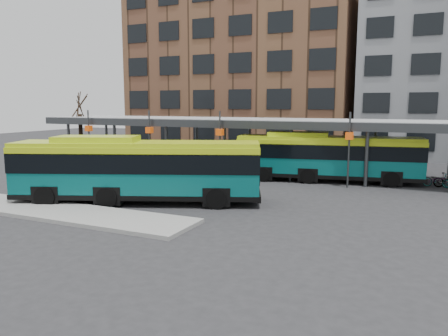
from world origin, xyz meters
TOP-DOWN VIEW (x-y plane):
  - ground at (0.00, 0.00)m, footprint 120.00×120.00m
  - boarding_island at (-5.50, -3.00)m, footprint 14.00×3.00m
  - canopy at (-0.06, 12.87)m, footprint 40.00×6.53m
  - tree at (-18.00, 12.00)m, footprint 1.64×1.64m
  - building_brick at (-10.00, 32.00)m, footprint 26.00×14.00m
  - bus_front at (-3.66, 0.60)m, footprint 13.12×7.47m
  - bus_rear at (4.28, 11.48)m, footprint 12.51×4.72m

SIDE VIEW (x-z plane):
  - ground at x=0.00m, z-range 0.00..0.00m
  - boarding_island at x=-5.50m, z-range 0.00..0.18m
  - bus_rear at x=4.28m, z-range 0.07..3.45m
  - bus_front at x=-3.66m, z-range 0.07..3.67m
  - tree at x=-18.00m, z-range -0.36..5.23m
  - canopy at x=-0.06m, z-range 1.51..6.31m
  - building_brick at x=-10.00m, z-range 0.00..22.00m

